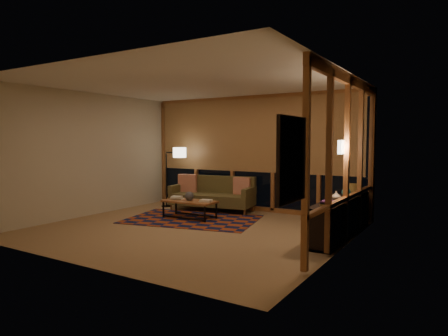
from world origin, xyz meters
The scene contains 21 objects.
floor centered at (0.00, 0.00, 0.00)m, with size 5.50×5.00×0.01m, color #A38053.
ceiling centered at (0.00, 0.00, 2.70)m, with size 5.50×5.00×0.01m, color silver.
walls centered at (0.00, 0.00, 1.35)m, with size 5.51×5.01×2.70m.
window_wall_back centered at (0.00, 2.43, 1.35)m, with size 5.30×0.16×2.60m, color brown, non-canonical shape.
window_wall_right centered at (2.68, 0.60, 1.35)m, with size 0.16×3.70×2.60m, color brown, non-canonical shape.
wall_art centered at (2.71, -1.85, 1.45)m, with size 0.06×0.74×0.94m, color #EF542A, non-canonical shape.
wall_sconce centered at (2.62, 0.45, 1.55)m, with size 0.12×0.18×0.22m, color white, non-canonical shape.
sofa centered at (-0.77, 1.88, 0.40)m, with size 1.93×0.78×0.79m, color brown, non-canonical shape.
pillow_left centered at (-1.50, 1.89, 0.62)m, with size 0.46×0.15×0.46m, color #BC1A04, non-canonical shape.
pillow_right centered at (-0.12, 2.15, 0.59)m, with size 0.39×0.13×0.39m, color #BC1A04, non-canonical shape.
area_rug centered at (-0.54, 0.77, 0.01)m, with size 2.66×1.77×0.01m, color #903814.
coffee_table centered at (-0.65, 0.83, 0.19)m, with size 1.15×0.53×0.38m, color brown, non-canonical shape.
book_stack_a centered at (-0.99, 0.83, 0.42)m, with size 0.24×0.19×0.07m, color beige, non-canonical shape.
book_stack_b centered at (-0.26, 0.85, 0.41)m, with size 0.26×0.20×0.05m, color beige, non-canonical shape.
ceramic_pot centered at (-0.66, 0.84, 0.48)m, with size 0.19×0.19×0.19m, color black.
floor_lamp centered at (-2.07, 1.78, 0.74)m, with size 0.50×0.32×1.49m, color black, non-canonical shape.
bookshelf centered at (2.49, 1.00, 0.32)m, with size 0.40×2.56×0.64m, color black, non-canonical shape.
basket centered at (2.47, 1.85, 0.73)m, with size 0.25×0.25×0.18m, color #A17942.
teal_bowl centered at (2.49, 1.33, 0.72)m, with size 0.16×0.16×0.16m, color #217876.
vase centered at (2.49, 0.69, 0.73)m, with size 0.17×0.17×0.17m, color tan.
shelf_book_stack centered at (2.49, 0.22, 0.67)m, with size 0.15×0.21×0.06m, color beige, non-canonical shape.
Camera 1 is at (4.36, -5.91, 1.66)m, focal length 32.00 mm.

